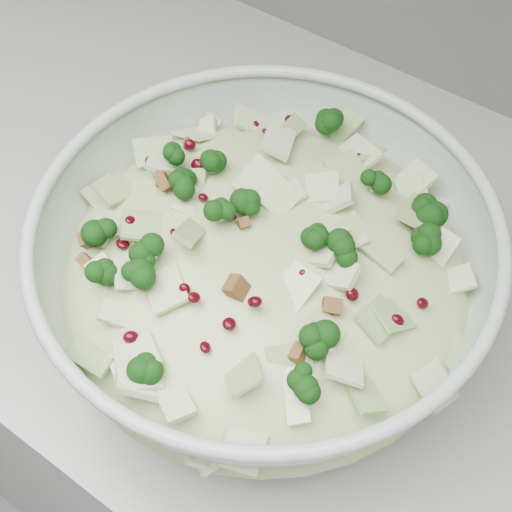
{
  "coord_description": "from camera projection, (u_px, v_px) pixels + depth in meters",
  "views": [
    {
      "loc": [
        0.49,
        1.33,
        1.45
      ],
      "look_at": [
        0.3,
        1.6,
        1.0
      ],
      "focal_mm": 50.0,
      "sensor_mm": 36.0,
      "label": 1
    }
  ],
  "objects": [
    {
      "name": "counter",
      "position": [
        140.0,
        325.0,
        1.15
      ],
      "size": [
        3.6,
        0.6,
        0.9
      ],
      "primitive_type": "cube",
      "color": "#A3A29E",
      "rests_on": "floor"
    },
    {
      "name": "mixing_bowl",
      "position": [
        265.0,
        274.0,
        0.57
      ],
      "size": [
        0.39,
        0.39,
        0.14
      ],
      "rotation": [
        0.0,
        0.0,
        -0.11
      ],
      "color": "#A7B8AB",
      "rests_on": "counter"
    },
    {
      "name": "salad",
      "position": [
        265.0,
        258.0,
        0.55
      ],
      "size": [
        0.44,
        0.44,
        0.14
      ],
      "rotation": [
        0.0,
        0.0,
        -0.41
      ],
      "color": "#BBCB8A",
      "rests_on": "mixing_bowl"
    }
  ]
}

